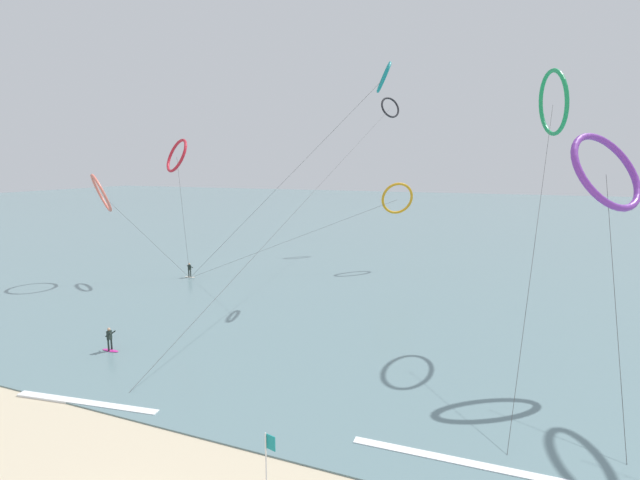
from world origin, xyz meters
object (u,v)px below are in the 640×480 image
(surfer_magenta, at_px, (110,341))
(kite_crimson, at_px, (177,156))
(surfer_ivory, at_px, (190,271))
(kite_amber, at_px, (397,198))
(kite_teal, at_px, (383,78))
(beach_flag, at_px, (268,457))
(kite_charcoal, at_px, (390,108))
(kite_emerald, at_px, (553,103))
(kite_coral, at_px, (101,193))
(kite_violet, at_px, (606,171))

(surfer_magenta, height_order, kite_crimson, kite_crimson)
(surfer_ivory, relative_size, kite_amber, 0.07)
(kite_teal, height_order, beach_flag, kite_teal)
(kite_amber, xyz_separation_m, kite_charcoal, (-4.40, 13.54, 12.50))
(surfer_magenta, distance_m, kite_amber, 36.77)
(kite_emerald, relative_size, kite_amber, 0.85)
(kite_coral, relative_size, beach_flag, 4.13)
(kite_emerald, xyz_separation_m, kite_charcoal, (-19.54, 32.17, 3.94))
(surfer_magenta, bearing_deg, kite_amber, -24.09)
(kite_emerald, bearing_deg, surfer_magenta, 100.49)
(kite_emerald, xyz_separation_m, beach_flag, (-10.74, -23.71, -15.47))
(kite_teal, bearing_deg, kite_charcoal, 170.55)
(surfer_magenta, height_order, kite_teal, kite_teal)
(surfer_ivory, distance_m, kite_violet, 42.02)
(kite_charcoal, bearing_deg, kite_emerald, -111.22)
(surfer_magenta, distance_m, kite_emerald, 35.78)
(kite_emerald, xyz_separation_m, kite_amber, (-15.14, 18.63, -8.56))
(kite_violet, bearing_deg, kite_coral, 124.77)
(kite_charcoal, bearing_deg, kite_violet, -112.29)
(kite_crimson, bearing_deg, kite_teal, 34.64)
(surfer_magenta, relative_size, kite_coral, 0.14)
(surfer_ivory, bearing_deg, kite_charcoal, 59.34)
(surfer_magenta, relative_size, kite_emerald, 0.09)
(surfer_ivory, relative_size, kite_teal, 0.07)
(kite_coral, height_order, beach_flag, kite_coral)
(kite_emerald, height_order, kite_amber, kite_emerald)
(kite_amber, relative_size, kite_crimson, 1.45)
(kite_teal, height_order, kite_coral, kite_teal)
(kite_crimson, bearing_deg, beach_flag, -17.89)
(kite_coral, bearing_deg, kite_crimson, -108.21)
(kite_crimson, xyz_separation_m, kite_coral, (-6.60, -4.80, -4.10))
(kite_crimson, bearing_deg, kite_emerald, 21.31)
(surfer_magenta, distance_m, beach_flag, 19.42)
(kite_coral, bearing_deg, beach_flag, 179.92)
(kite_emerald, height_order, kite_crimson, kite_emerald)
(kite_coral, distance_m, kite_charcoal, 41.75)
(kite_emerald, relative_size, kite_charcoal, 0.37)
(surfer_ivory, xyz_separation_m, kite_emerald, (36.17, -4.77, 16.58))
(kite_coral, distance_m, beach_flag, 42.04)
(kite_crimson, xyz_separation_m, kite_violet, (40.28, -11.29, -1.35))
(kite_coral, bearing_deg, kite_charcoal, -92.10)
(kite_teal, xyz_separation_m, kite_crimson, (-23.19, -2.16, -7.26))
(kite_crimson, relative_size, kite_coral, 1.32)
(surfer_ivory, bearing_deg, kite_coral, -151.27)
(beach_flag, bearing_deg, kite_violet, 52.80)
(beach_flag, bearing_deg, kite_emerald, 65.62)
(kite_crimson, height_order, kite_violet, kite_crimson)
(kite_teal, bearing_deg, kite_amber, 162.56)
(kite_emerald, xyz_separation_m, kite_teal, (-14.40, 7.44, 3.86))
(kite_teal, distance_m, kite_amber, 16.73)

